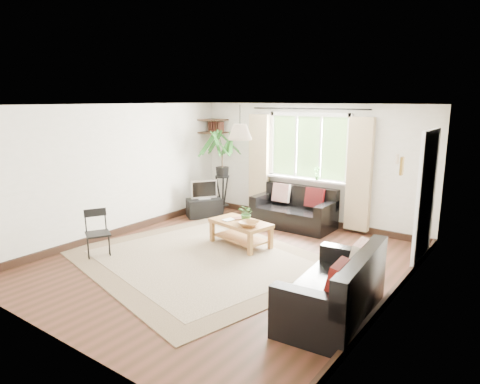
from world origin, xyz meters
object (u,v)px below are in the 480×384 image
Objects in this scene: sofa_back at (293,208)px; coffee_table at (241,233)px; tv_stand at (204,208)px; sofa_right at (332,285)px; folding_chair at (98,235)px; palm_stand at (222,173)px.

sofa_back is 1.49× the size of coffee_table.
sofa_back reaches higher than coffee_table.
sofa_right is at bearing -85.94° from tv_stand.
sofa_back is at bearing 1.37° from folding_chair.
coffee_table is (-0.19, -1.51, -0.16)m from sofa_back.
palm_stand reaches higher than folding_chair.
sofa_back is 0.86× the size of palm_stand.
coffee_table is at bearing -125.49° from sofa_right.
sofa_back reaches higher than tv_stand.
palm_stand is (-1.72, -0.06, 0.55)m from sofa_back.
folding_chair is at bearing -116.53° from sofa_back.
palm_stand is 2.42× the size of folding_chair.
palm_stand is at bearing 29.02° from folding_chair.
palm_stand reaches higher than coffee_table.
tv_stand is (-1.90, -0.46, -0.18)m from sofa_back.
sofa_back is 3.56m from sofa_right.
coffee_table is 1.39× the size of folding_chair.
tv_stand is at bearing 32.76° from folding_chair.
folding_chair is (-1.69, -3.30, 0.01)m from sofa_back.
tv_stand is at bearing 148.46° from coffee_table.
sofa_right is at bearing -36.42° from palm_stand.
palm_stand is (-3.82, 2.82, 0.54)m from sofa_right.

